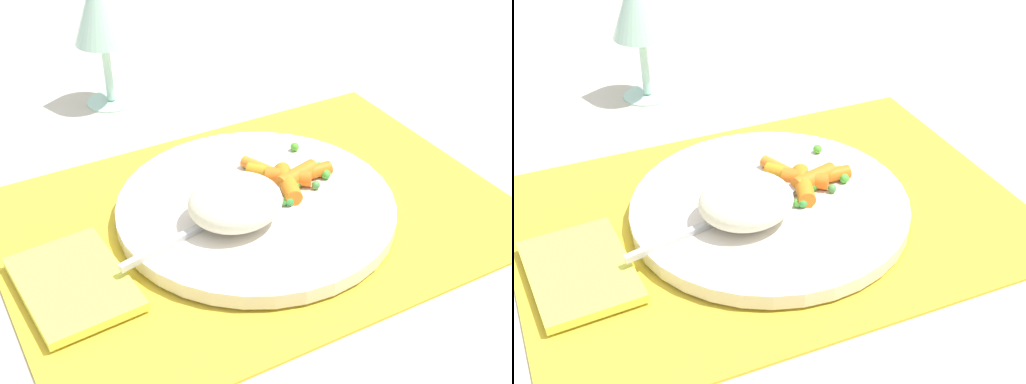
# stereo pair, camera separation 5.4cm
# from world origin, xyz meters

# --- Properties ---
(ground_plane) EXTENTS (2.40, 2.40, 0.00)m
(ground_plane) POSITION_xyz_m (0.00, 0.00, 0.00)
(ground_plane) COLOR beige
(placemat) EXTENTS (0.47, 0.34, 0.01)m
(placemat) POSITION_xyz_m (0.00, 0.00, 0.00)
(placemat) COLOR gold
(placemat) RESTS_ON ground_plane
(plate) EXTENTS (0.26, 0.26, 0.01)m
(plate) POSITION_xyz_m (0.00, 0.00, 0.01)
(plate) COLOR silver
(plate) RESTS_ON placemat
(rice_mound) EXTENTS (0.09, 0.08, 0.04)m
(rice_mound) POSITION_xyz_m (-0.03, -0.02, 0.04)
(rice_mound) COLOR beige
(rice_mound) RESTS_ON plate
(carrot_portion) EXTENTS (0.08, 0.08, 0.02)m
(carrot_portion) POSITION_xyz_m (0.04, 0.01, 0.03)
(carrot_portion) COLOR orange
(carrot_portion) RESTS_ON plate
(pea_scatter) EXTENTS (0.09, 0.09, 0.01)m
(pea_scatter) POSITION_xyz_m (0.04, 0.01, 0.02)
(pea_scatter) COLOR #47953A
(pea_scatter) RESTS_ON plate
(fork) EXTENTS (0.19, 0.06, 0.01)m
(fork) POSITION_xyz_m (-0.03, -0.01, 0.02)
(fork) COLOR beige
(fork) RESTS_ON plate
(wine_glass) EXTENTS (0.07, 0.07, 0.17)m
(wine_glass) POSITION_xyz_m (-0.04, 0.30, 0.12)
(wine_glass) COLOR #B2E0CC
(wine_glass) RESTS_ON ground_plane
(napkin) EXTENTS (0.09, 0.12, 0.01)m
(napkin) POSITION_xyz_m (-0.18, -0.02, 0.01)
(napkin) COLOR #EAE54C
(napkin) RESTS_ON placemat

